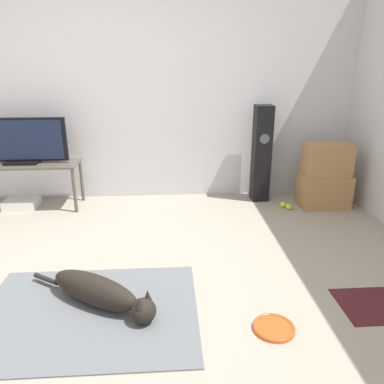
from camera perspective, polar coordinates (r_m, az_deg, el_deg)
name	(u,v)px	position (r m, az deg, el deg)	size (l,w,h in m)	color
ground_plane	(113,295)	(2.79, -11.89, -15.16)	(12.00, 12.00, 0.00)	#9E9384
wall_back	(130,88)	(4.40, -9.40, 15.39)	(8.00, 0.06, 2.55)	silver
area_rug	(89,313)	(2.66, -15.42, -17.29)	(1.41, 1.05, 0.01)	slate
dog	(100,292)	(2.63, -13.77, -14.63)	(0.92, 0.62, 0.21)	black
frisbee	(274,328)	(2.49, 12.37, -19.53)	(0.26, 0.26, 0.03)	#DB511E
cardboard_box_lower	(323,190)	(4.47, 19.38, 0.30)	(0.53, 0.37, 0.37)	#A87A4C
cardboard_box_upper	(327,159)	(4.37, 19.89, 4.69)	(0.47, 0.33, 0.35)	#A87A4C
floor_speaker	(261,154)	(4.39, 10.53, 5.74)	(0.20, 0.20, 1.10)	black
tv_stand	(23,169)	(4.48, -24.30, 3.24)	(1.19, 0.42, 0.51)	brown
tv	(19,142)	(4.42, -24.82, 7.00)	(0.99, 0.20, 0.49)	black
tennis_ball_by_boxes	(289,207)	(4.28, 14.50, -2.19)	(0.07, 0.07, 0.07)	#C6E033
tennis_ball_near_speaker	(283,205)	(4.33, 13.69, -1.88)	(0.07, 0.07, 0.07)	#C6E033
game_console	(22,203)	(4.63, -24.50, -1.53)	(0.35, 0.29, 0.10)	white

